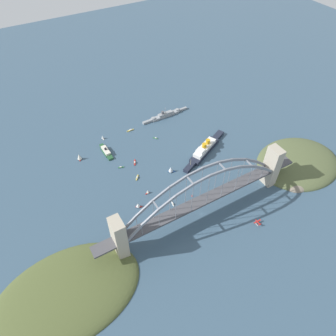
{
  "coord_description": "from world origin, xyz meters",
  "views": [
    {
      "loc": [
        -146.15,
        -173.16,
        309.49
      ],
      "look_at": [
        0.0,
        80.08,
        8.0
      ],
      "focal_mm": 33.48,
      "sensor_mm": 36.0,
      "label": 1
    }
  ],
  "objects_px": {
    "naval_cruiser": "(165,115)",
    "small_boat_0": "(138,205)",
    "harbor_ferry_steamer": "(106,151)",
    "small_boat_2": "(79,157)",
    "harbor_arch_bridge": "(203,198)",
    "seaplane_taxiing_near_bridge": "(258,222)",
    "small_boat_9": "(156,138)",
    "small_boat_10": "(130,130)",
    "small_boat_6": "(103,137)",
    "channel_marker_buoy": "(192,195)",
    "small_boat_7": "(121,167)",
    "small_boat_8": "(173,204)",
    "small_boat_5": "(137,178)",
    "ocean_liner": "(205,149)",
    "small_boat_3": "(148,192)",
    "small_boat_4": "(171,169)",
    "small_boat_1": "(135,162)"
  },
  "relations": [
    {
      "from": "small_boat_1",
      "to": "naval_cruiser",
      "type": "bearing_deg",
      "value": 38.94
    },
    {
      "from": "small_boat_1",
      "to": "small_boat_10",
      "type": "relative_size",
      "value": 0.99
    },
    {
      "from": "harbor_ferry_steamer",
      "to": "small_boat_9",
      "type": "distance_m",
      "value": 77.17
    },
    {
      "from": "naval_cruiser",
      "to": "small_boat_0",
      "type": "bearing_deg",
      "value": -129.66
    },
    {
      "from": "seaplane_taxiing_near_bridge",
      "to": "small_boat_3",
      "type": "height_order",
      "value": "small_boat_3"
    },
    {
      "from": "harbor_ferry_steamer",
      "to": "small_boat_6",
      "type": "height_order",
      "value": "harbor_ferry_steamer"
    },
    {
      "from": "small_boat_6",
      "to": "small_boat_0",
      "type": "bearing_deg",
      "value": -94.23
    },
    {
      "from": "harbor_arch_bridge",
      "to": "small_boat_8",
      "type": "distance_m",
      "value": 47.81
    },
    {
      "from": "small_boat_5",
      "to": "naval_cruiser",
      "type": "bearing_deg",
      "value": 45.15
    },
    {
      "from": "harbor_arch_bridge",
      "to": "channel_marker_buoy",
      "type": "relative_size",
      "value": 97.4
    },
    {
      "from": "small_boat_2",
      "to": "small_boat_10",
      "type": "distance_m",
      "value": 92.32
    },
    {
      "from": "small_boat_3",
      "to": "small_boat_8",
      "type": "relative_size",
      "value": 0.74
    },
    {
      "from": "channel_marker_buoy",
      "to": "small_boat_7",
      "type": "bearing_deg",
      "value": 122.26
    },
    {
      "from": "small_boat_7",
      "to": "channel_marker_buoy",
      "type": "relative_size",
      "value": 3.08
    },
    {
      "from": "small_boat_9",
      "to": "small_boat_5",
      "type": "bearing_deg",
      "value": -135.38
    },
    {
      "from": "small_boat_8",
      "to": "harbor_ferry_steamer",
      "type": "bearing_deg",
      "value": 105.52
    },
    {
      "from": "small_boat_0",
      "to": "small_boat_6",
      "type": "xyz_separation_m",
      "value": [
        10.52,
        142.44,
        -0.32
      ]
    },
    {
      "from": "small_boat_3",
      "to": "small_boat_10",
      "type": "xyz_separation_m",
      "value": [
        34.46,
        125.57,
        -2.04
      ]
    },
    {
      "from": "seaplane_taxiing_near_bridge",
      "to": "small_boat_7",
      "type": "relative_size",
      "value": 1.15
    },
    {
      "from": "naval_cruiser",
      "to": "seaplane_taxiing_near_bridge",
      "type": "height_order",
      "value": "naval_cruiser"
    },
    {
      "from": "small_boat_6",
      "to": "channel_marker_buoy",
      "type": "relative_size",
      "value": 2.54
    },
    {
      "from": "ocean_liner",
      "to": "seaplane_taxiing_near_bridge",
      "type": "height_order",
      "value": "ocean_liner"
    },
    {
      "from": "small_boat_4",
      "to": "small_boat_9",
      "type": "xyz_separation_m",
      "value": [
        15.13,
        71.66,
        -4.01
      ]
    },
    {
      "from": "harbor_ferry_steamer",
      "to": "small_boat_9",
      "type": "xyz_separation_m",
      "value": [
        76.74,
        -7.95,
        -1.8
      ]
    },
    {
      "from": "naval_cruiser",
      "to": "small_boat_10",
      "type": "relative_size",
      "value": 7.22
    },
    {
      "from": "small_boat_0",
      "to": "small_boat_5",
      "type": "xyz_separation_m",
      "value": [
        19.99,
        44.16,
        -2.73
      ]
    },
    {
      "from": "harbor_arch_bridge",
      "to": "small_boat_2",
      "type": "distance_m",
      "value": 191.62
    },
    {
      "from": "small_boat_2",
      "to": "small_boat_3",
      "type": "xyz_separation_m",
      "value": [
        54.98,
        -103.09,
        -2.16
      ]
    },
    {
      "from": "small_boat_4",
      "to": "small_boat_2",
      "type": "bearing_deg",
      "value": 139.37
    },
    {
      "from": "small_boat_9",
      "to": "small_boat_10",
      "type": "height_order",
      "value": "small_boat_10"
    },
    {
      "from": "harbor_ferry_steamer",
      "to": "small_boat_2",
      "type": "bearing_deg",
      "value": 171.57
    },
    {
      "from": "seaplane_taxiing_near_bridge",
      "to": "small_boat_8",
      "type": "relative_size",
      "value": 1.13
    },
    {
      "from": "small_boat_7",
      "to": "small_boat_9",
      "type": "xyz_separation_m",
      "value": [
        70.64,
        30.57,
        0.03
      ]
    },
    {
      "from": "harbor_arch_bridge",
      "to": "channel_marker_buoy",
      "type": "distance_m",
      "value": 41.49
    },
    {
      "from": "ocean_liner",
      "to": "small_boat_9",
      "type": "xyz_separation_m",
      "value": [
        -47.5,
        61.46,
        -4.25
      ]
    },
    {
      "from": "naval_cruiser",
      "to": "small_boat_3",
      "type": "bearing_deg",
      "value": -127.22
    },
    {
      "from": "harbor_arch_bridge",
      "to": "small_boat_8",
      "type": "bearing_deg",
      "value": 126.79
    },
    {
      "from": "small_boat_4",
      "to": "harbor_arch_bridge",
      "type": "bearing_deg",
      "value": -92.61
    },
    {
      "from": "naval_cruiser",
      "to": "small_boat_9",
      "type": "distance_m",
      "value": 57.17
    },
    {
      "from": "small_boat_6",
      "to": "small_boat_8",
      "type": "bearing_deg",
      "value": -79.95
    },
    {
      "from": "small_boat_8",
      "to": "small_boat_9",
      "type": "xyz_separation_m",
      "value": [
        41.04,
        120.63,
        0.08
      ]
    },
    {
      "from": "naval_cruiser",
      "to": "small_boat_2",
      "type": "relative_size",
      "value": 7.57
    },
    {
      "from": "small_boat_7",
      "to": "small_boat_8",
      "type": "xyz_separation_m",
      "value": [
        29.6,
        -90.06,
        -0.05
      ]
    },
    {
      "from": "ocean_liner",
      "to": "small_boat_6",
      "type": "height_order",
      "value": "ocean_liner"
    },
    {
      "from": "small_boat_10",
      "to": "seaplane_taxiing_near_bridge",
      "type": "bearing_deg",
      "value": -76.47
    },
    {
      "from": "small_boat_0",
      "to": "seaplane_taxiing_near_bridge",
      "type": "bearing_deg",
      "value": -39.72
    },
    {
      "from": "small_boat_6",
      "to": "ocean_liner",
      "type": "bearing_deg",
      "value": -40.74
    },
    {
      "from": "small_boat_9",
      "to": "small_boat_0",
      "type": "bearing_deg",
      "value": -127.73
    },
    {
      "from": "seaplane_taxiing_near_bridge",
      "to": "small_boat_9",
      "type": "bearing_deg",
      "value": 98.91
    },
    {
      "from": "channel_marker_buoy",
      "to": "small_boat_9",
      "type": "bearing_deg",
      "value": 83.92
    }
  ]
}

